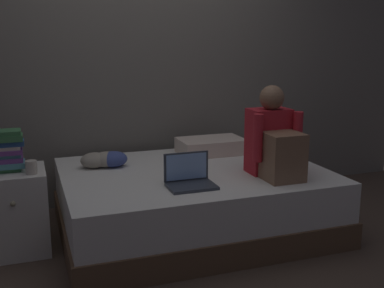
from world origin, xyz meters
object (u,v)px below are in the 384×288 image
(book_stack, at_px, (8,151))
(person_sitting, at_px, (274,142))
(nightstand, at_px, (15,211))
(mug, at_px, (31,167))
(laptop, at_px, (189,178))
(bed, at_px, (193,200))
(clothes_pile, at_px, (105,160))
(pillow, at_px, (211,146))

(book_stack, bearing_deg, person_sitting, -12.47)
(nightstand, bearing_deg, person_sitting, -12.30)
(nightstand, xyz_separation_m, mug, (0.13, -0.12, 0.34))
(nightstand, bearing_deg, laptop, -20.81)
(nightstand, height_order, laptop, laptop)
(laptop, bearing_deg, mug, 162.77)
(book_stack, height_order, mug, book_stack)
(book_stack, distance_m, mug, 0.21)
(book_stack, xyz_separation_m, mug, (0.14, -0.13, -0.10))
(laptop, height_order, mug, laptop)
(book_stack, relative_size, mug, 3.12)
(bed, xyz_separation_m, person_sitting, (0.51, -0.33, 0.50))
(person_sitting, relative_size, clothes_pile, 1.81)
(clothes_pile, bearing_deg, mug, -146.33)
(nightstand, xyz_separation_m, book_stack, (-0.01, 0.01, 0.43))
(book_stack, height_order, clothes_pile, book_stack)
(person_sitting, bearing_deg, pillow, 102.75)
(pillow, bearing_deg, nightstand, -166.48)
(bed, height_order, book_stack, book_stack)
(clothes_pile, bearing_deg, book_stack, -161.10)
(person_sitting, relative_size, mug, 7.28)
(clothes_pile, bearing_deg, nightstand, -160.12)
(clothes_pile, bearing_deg, laptop, -55.78)
(mug, bearing_deg, book_stack, 137.99)
(person_sitting, distance_m, mug, 1.70)
(nightstand, height_order, clothes_pile, clothes_pile)
(nightstand, distance_m, person_sitting, 1.90)
(pillow, height_order, book_stack, book_stack)
(bed, distance_m, pillow, 0.64)
(nightstand, distance_m, laptop, 1.24)
(book_stack, bearing_deg, mug, -42.01)
(laptop, xyz_separation_m, clothes_pile, (-0.46, 0.68, 0.01))
(mug, bearing_deg, person_sitting, -9.28)
(pillow, xyz_separation_m, mug, (-1.50, -0.51, 0.08))
(clothes_pile, bearing_deg, person_sitting, -29.53)
(laptop, height_order, clothes_pile, laptop)
(laptop, height_order, pillow, laptop)
(nightstand, relative_size, clothes_pile, 1.62)
(mug, bearing_deg, clothes_pile, 33.67)
(person_sitting, height_order, clothes_pile, person_sitting)
(mug, height_order, clothes_pile, mug)
(bed, xyz_separation_m, mug, (-1.17, -0.06, 0.39))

